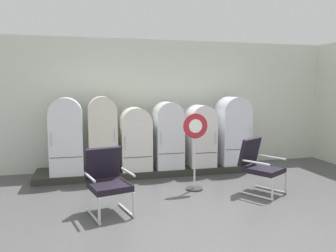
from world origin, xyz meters
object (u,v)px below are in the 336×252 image
object	(u,v)px
refrigerator_0	(66,134)
refrigerator_4	(200,134)
armchair_left	(107,179)
refrigerator_5	(233,128)
refrigerator_3	(168,133)
refrigerator_1	(102,132)
sign_stand	(195,153)
refrigerator_2	(135,137)
armchair_right	(259,164)

from	to	relation	value
refrigerator_0	refrigerator_4	xyz separation A→B (m)	(2.93, 0.01, -0.10)
refrigerator_0	armchair_left	bearing A→B (deg)	-71.17
refrigerator_4	refrigerator_5	distance (m)	0.81
refrigerator_0	refrigerator_4	world-z (taller)	refrigerator_0
refrigerator_0	refrigerator_3	distance (m)	2.17
refrigerator_1	refrigerator_3	size ratio (longest dim) A/B	1.09
refrigerator_1	refrigerator_0	bearing A→B (deg)	-178.55
refrigerator_3	armchair_left	distance (m)	2.57
sign_stand	refrigerator_4	bearing A→B (deg)	66.53
refrigerator_1	refrigerator_5	xyz separation A→B (m)	(2.99, -0.00, -0.02)
armchair_left	refrigerator_2	bearing A→B (deg)	70.29
refrigerator_1	armchair_right	world-z (taller)	refrigerator_1
refrigerator_2	refrigerator_0	bearing A→B (deg)	-179.31
refrigerator_3	refrigerator_4	bearing A→B (deg)	-1.78
refrigerator_0	armchair_left	distance (m)	2.21
refrigerator_5	sign_stand	world-z (taller)	refrigerator_5
refrigerator_4	armchair_right	size ratio (longest dim) A/B	1.39
refrigerator_0	refrigerator_3	size ratio (longest dim) A/B	1.07
refrigerator_2	refrigerator_3	size ratio (longest dim) A/B	0.92
refrigerator_1	refrigerator_2	bearing A→B (deg)	-0.11
refrigerator_1	armchair_left	world-z (taller)	refrigerator_1
refrigerator_1	armchair_right	bearing A→B (deg)	-32.54
refrigerator_1	refrigerator_5	world-z (taller)	refrigerator_1
refrigerator_3	sign_stand	xyz separation A→B (m)	(0.20, -1.32, -0.21)
refrigerator_0	sign_stand	size ratio (longest dim) A/B	1.09
armchair_left	sign_stand	bearing A→B (deg)	24.52
refrigerator_1	armchair_right	xyz separation A→B (m)	(2.72, -1.74, -0.46)
refrigerator_3	armchair_right	distance (m)	2.21
refrigerator_1	refrigerator_4	size ratio (longest dim) A/B	1.15
refrigerator_3	refrigerator_2	bearing A→B (deg)	-178.88
refrigerator_1	sign_stand	distance (m)	2.11
refrigerator_2	refrigerator_3	bearing A→B (deg)	1.12
refrigerator_3	refrigerator_4	xyz separation A→B (m)	(0.76, -0.02, -0.04)
refrigerator_2	refrigerator_1	bearing A→B (deg)	179.89
armchair_left	sign_stand	size ratio (longest dim) A/B	0.69
armchair_right	refrigerator_3	bearing A→B (deg)	126.39
refrigerator_0	refrigerator_5	xyz separation A→B (m)	(3.73, 0.02, -0.01)
refrigerator_1	refrigerator_3	distance (m)	1.43
armchair_left	armchair_right	bearing A→B (deg)	6.80
refrigerator_1	refrigerator_5	distance (m)	2.99
refrigerator_1	refrigerator_2	distance (m)	0.72
refrigerator_3	refrigerator_5	xyz separation A→B (m)	(1.56, -0.02, 0.05)
refrigerator_0	refrigerator_1	xyz separation A→B (m)	(0.73, 0.02, 0.02)
refrigerator_0	sign_stand	world-z (taller)	refrigerator_0
refrigerator_4	armchair_left	xyz separation A→B (m)	(-2.23, -2.05, -0.34)
refrigerator_0	refrigerator_4	size ratio (longest dim) A/B	1.14
refrigerator_3	sign_stand	bearing A→B (deg)	-81.46
refrigerator_5	armchair_right	size ratio (longest dim) A/B	1.57
refrigerator_1	refrigerator_4	bearing A→B (deg)	-0.28
refrigerator_2	refrigerator_3	distance (m)	0.73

